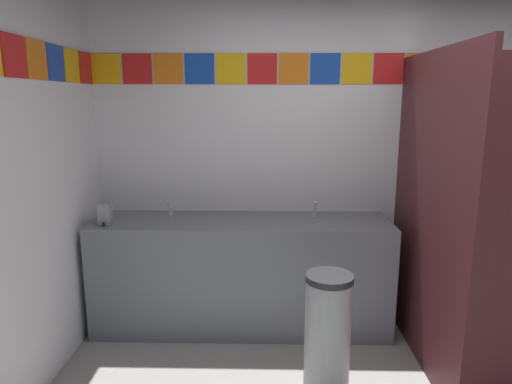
{
  "coord_description": "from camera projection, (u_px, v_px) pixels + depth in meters",
  "views": [
    {
      "loc": [
        -0.69,
        -1.86,
        1.77
      ],
      "look_at": [
        -0.76,
        1.09,
        1.15
      ],
      "focal_mm": 31.35,
      "sensor_mm": 36.0,
      "label": 1
    }
  ],
  "objects": [
    {
      "name": "toilet",
      "position": [
        479.0,
        298.0,
        3.34
      ],
      "size": [
        0.39,
        0.49,
        0.74
      ],
      "color": "white",
      "rests_on": "ground_plane"
    },
    {
      "name": "stall_divider",
      "position": [
        472.0,
        223.0,
        2.67
      ],
      "size": [
        0.92,
        1.38,
        2.07
      ],
      "color": "#471E23",
      "rests_on": "ground_plane"
    },
    {
      "name": "soap_dispenser",
      "position": [
        105.0,
        215.0,
        3.23
      ],
      "size": [
        0.09,
        0.09,
        0.16
      ],
      "color": "gray",
      "rests_on": "vanity_counter"
    },
    {
      "name": "trash_bin",
      "position": [
        328.0,
        332.0,
        2.72
      ],
      "size": [
        0.29,
        0.29,
        0.75
      ],
      "color": "#999EA3",
      "rests_on": "ground_plane"
    },
    {
      "name": "faucet_left",
      "position": [
        170.0,
        210.0,
        3.47
      ],
      "size": [
        0.04,
        0.1,
        0.14
      ],
      "color": "silver",
      "rests_on": "vanity_counter"
    },
    {
      "name": "vanity_counter",
      "position": [
        242.0,
        273.0,
        3.47
      ],
      "size": [
        2.25,
        0.56,
        0.87
      ],
      "color": "slate",
      "rests_on": "ground_plane"
    },
    {
      "name": "faucet_right",
      "position": [
        315.0,
        211.0,
        3.45
      ],
      "size": [
        0.04,
        0.1,
        0.14
      ],
      "color": "silver",
      "rests_on": "vanity_counter"
    },
    {
      "name": "wall_back",
      "position": [
        352.0,
        154.0,
        3.58
      ],
      "size": [
        4.1,
        0.09,
        2.65
      ],
      "color": "silver",
      "rests_on": "ground_plane"
    }
  ]
}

